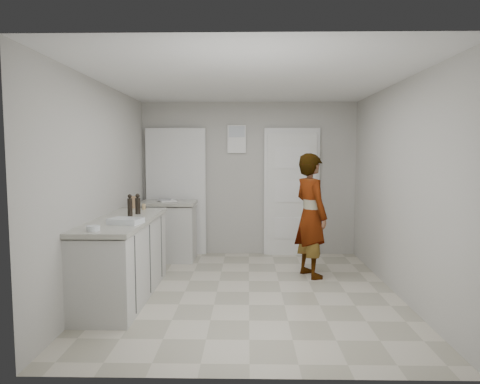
{
  "coord_description": "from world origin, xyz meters",
  "views": [
    {
      "loc": [
        -0.01,
        -5.03,
        1.67
      ],
      "look_at": [
        -0.12,
        0.4,
        1.18
      ],
      "focal_mm": 32.0,
      "sensor_mm": 36.0,
      "label": 1
    }
  ],
  "objects_px": {
    "person": "(311,215)",
    "egg_bowl": "(93,228)",
    "baking_dish": "(126,221)",
    "oil_cruet_a": "(138,204)",
    "spice_jar": "(144,207)",
    "oil_cruet_b": "(130,206)",
    "cake_mix_box": "(133,202)"
  },
  "relations": [
    {
      "from": "person",
      "to": "baking_dish",
      "type": "xyz_separation_m",
      "value": [
        -2.15,
        -1.27,
        0.12
      ]
    },
    {
      "from": "oil_cruet_a",
      "to": "oil_cruet_b",
      "type": "xyz_separation_m",
      "value": [
        -0.05,
        -0.18,
        0.01
      ]
    },
    {
      "from": "person",
      "to": "spice_jar",
      "type": "height_order",
      "value": "person"
    },
    {
      "from": "egg_bowl",
      "to": "baking_dish",
      "type": "bearing_deg",
      "value": 65.34
    },
    {
      "from": "baking_dish",
      "to": "oil_cruet_b",
      "type": "bearing_deg",
      "value": 100.95
    },
    {
      "from": "person",
      "to": "baking_dish",
      "type": "height_order",
      "value": "person"
    },
    {
      "from": "oil_cruet_a",
      "to": "oil_cruet_b",
      "type": "height_order",
      "value": "oil_cruet_b"
    },
    {
      "from": "spice_jar",
      "to": "oil_cruet_a",
      "type": "relative_size",
      "value": 0.29
    },
    {
      "from": "person",
      "to": "cake_mix_box",
      "type": "xyz_separation_m",
      "value": [
        -2.41,
        -0.0,
        0.17
      ]
    },
    {
      "from": "person",
      "to": "cake_mix_box",
      "type": "bearing_deg",
      "value": 65.65
    },
    {
      "from": "spice_jar",
      "to": "oil_cruet_b",
      "type": "height_order",
      "value": "oil_cruet_b"
    },
    {
      "from": "oil_cruet_a",
      "to": "spice_jar",
      "type": "bearing_deg",
      "value": 94.34
    },
    {
      "from": "spice_jar",
      "to": "oil_cruet_a",
      "type": "distance_m",
      "value": 0.44
    },
    {
      "from": "spice_jar",
      "to": "oil_cruet_a",
      "type": "bearing_deg",
      "value": -85.66
    },
    {
      "from": "person",
      "to": "egg_bowl",
      "type": "bearing_deg",
      "value": 101.59
    },
    {
      "from": "cake_mix_box",
      "to": "egg_bowl",
      "type": "height_order",
      "value": "cake_mix_box"
    },
    {
      "from": "person",
      "to": "egg_bowl",
      "type": "relative_size",
      "value": 13.07
    },
    {
      "from": "oil_cruet_b",
      "to": "egg_bowl",
      "type": "height_order",
      "value": "oil_cruet_b"
    },
    {
      "from": "person",
      "to": "egg_bowl",
      "type": "height_order",
      "value": "person"
    },
    {
      "from": "oil_cruet_a",
      "to": "baking_dish",
      "type": "height_order",
      "value": "oil_cruet_a"
    },
    {
      "from": "oil_cruet_b",
      "to": "baking_dish",
      "type": "distance_m",
      "value": 0.57
    },
    {
      "from": "person",
      "to": "spice_jar",
      "type": "xyz_separation_m",
      "value": [
        -2.24,
        -0.11,
        0.13
      ]
    },
    {
      "from": "oil_cruet_a",
      "to": "egg_bowl",
      "type": "relative_size",
      "value": 1.97
    },
    {
      "from": "baking_dish",
      "to": "egg_bowl",
      "type": "height_order",
      "value": "baking_dish"
    },
    {
      "from": "baking_dish",
      "to": "oil_cruet_a",
      "type": "bearing_deg",
      "value": 94.67
    },
    {
      "from": "oil_cruet_a",
      "to": "oil_cruet_b",
      "type": "distance_m",
      "value": 0.19
    },
    {
      "from": "spice_jar",
      "to": "baking_dish",
      "type": "xyz_separation_m",
      "value": [
        0.09,
        -1.17,
        -0.01
      ]
    },
    {
      "from": "cake_mix_box",
      "to": "spice_jar",
      "type": "relative_size",
      "value": 2.27
    },
    {
      "from": "spice_jar",
      "to": "baking_dish",
      "type": "height_order",
      "value": "spice_jar"
    },
    {
      "from": "baking_dish",
      "to": "egg_bowl",
      "type": "bearing_deg",
      "value": -114.66
    },
    {
      "from": "egg_bowl",
      "to": "oil_cruet_a",
      "type": "bearing_deg",
      "value": 83.36
    },
    {
      "from": "oil_cruet_b",
      "to": "oil_cruet_a",
      "type": "bearing_deg",
      "value": 75.65
    }
  ]
}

